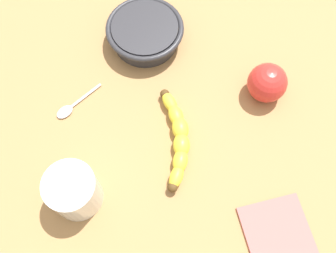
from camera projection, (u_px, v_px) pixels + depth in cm
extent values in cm
cube|color=#A77B4A|center=(169.00, 132.00, 78.82)|extent=(120.00, 120.00, 3.00)
ellipsoid|color=yellow|center=(176.00, 177.00, 71.93)|extent=(5.03, 2.96, 2.45)
ellipsoid|color=yellow|center=(180.00, 161.00, 73.14)|extent=(4.93, 3.09, 2.85)
ellipsoid|color=yellow|center=(181.00, 145.00, 74.38)|extent=(5.37, 4.19, 3.26)
ellipsoid|color=yellow|center=(180.00, 130.00, 75.62)|extent=(5.65, 4.78, 3.26)
ellipsoid|color=yellow|center=(176.00, 116.00, 76.83)|extent=(5.58, 4.90, 2.85)
ellipsoid|color=yellow|center=(170.00, 102.00, 77.98)|extent=(5.25, 4.95, 2.45)
sphere|color=#513819|center=(173.00, 187.00, 71.13)|extent=(1.90, 1.90, 1.90)
sphere|color=#513819|center=(165.00, 94.00, 78.72)|extent=(1.90, 1.90, 1.90)
cylinder|color=silver|center=(74.00, 191.00, 67.89)|extent=(9.16, 9.16, 9.12)
cylinder|color=pink|center=(74.00, 191.00, 68.16)|extent=(8.66, 8.66, 8.03)
cylinder|color=#2D2D33|center=(145.00, 34.00, 83.50)|extent=(14.27, 14.27, 5.00)
torus|color=#2D2D33|center=(145.00, 28.00, 81.75)|extent=(16.71, 16.71, 1.20)
sphere|color=red|center=(267.00, 83.00, 77.06)|extent=(7.96, 7.96, 7.96)
ellipsoid|color=silver|center=(65.00, 112.00, 78.50)|extent=(4.33, 4.03, 0.80)
cube|color=silver|center=(85.00, 97.00, 79.87)|extent=(7.26, 5.27, 0.25)
cube|color=#BC6660|center=(279.00, 237.00, 68.95)|extent=(17.25, 16.45, 0.60)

